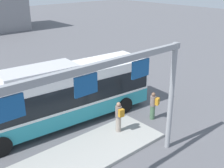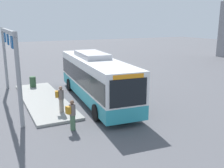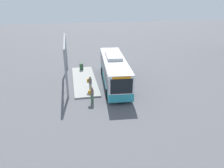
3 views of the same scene
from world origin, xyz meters
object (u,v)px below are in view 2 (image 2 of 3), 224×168
Objects in this scene: bus_main at (95,76)px; person_waiting_near at (61,98)px; person_boarding at (72,114)px; trash_bin at (33,82)px.

bus_main is 6.89× the size of person_waiting_near.
bus_main is 6.89× the size of person_boarding.
bus_main is 5.54m from person_boarding.
person_boarding is at bearing -31.07° from bus_main.
bus_main is 3.67m from person_waiting_near.
person_waiting_near is at bearing 3.73° from trash_bin.
bus_main is 12.78× the size of trash_bin.
trash_bin is at bearing 103.64° from person_waiting_near.
bus_main is at bearing 32.98° from trash_bin.
trash_bin is (-7.34, -0.48, -0.44)m from person_waiting_near.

